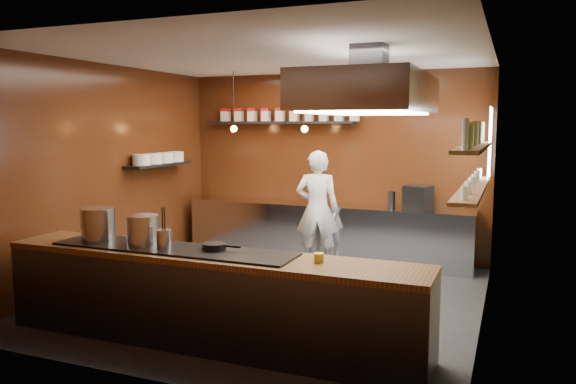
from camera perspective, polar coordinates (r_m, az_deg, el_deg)
The scene contains 26 objects.
floor at distance 7.21m, azimuth -1.61°, elevation -10.64°, with size 5.00×5.00×0.00m, color black.
back_wall at distance 9.25m, azimuth 4.57°, elevation 2.71°, with size 5.00×5.00×0.00m, color #3F160B.
left_wall at distance 8.23m, azimuth -17.82°, elevation 1.88°, with size 5.00×5.00×0.00m, color #3F160B.
right_wall at distance 6.34m, azimuth 19.53°, elevation 0.40°, with size 5.00×5.00×0.00m, color #4A4729.
ceiling at distance 6.92m, azimuth -1.70°, elevation 13.76°, with size 5.00×5.00×0.00m, color silver.
window_pane at distance 8.01m, azimuth 19.83°, elevation 4.54°, with size 1.00×1.00×0.00m, color white.
prep_counter at distance 9.07m, azimuth 3.88°, elevation -4.06°, with size 4.60×0.65×0.90m, color silver.
pass_counter at distance 5.71m, azimuth -8.21°, elevation -10.58°, with size 4.40×0.72×0.94m.
tin_shelf at distance 9.40m, azimuth -0.93°, elevation 7.07°, with size 2.60×0.26×0.04m, color black.
plate_shelf at distance 8.92m, azimuth -12.94°, elevation 2.73°, with size 0.30×1.40×0.04m, color black.
bottle_shelf_upper at distance 6.62m, azimuth 18.40°, elevation 4.35°, with size 0.26×2.80×0.04m, color brown.
bottle_shelf_lower at distance 6.65m, azimuth 18.25°, elevation 0.31°, with size 0.26×2.80×0.04m, color brown.
extractor_hood at distance 6.08m, azimuth 8.22°, elevation 9.95°, with size 1.20×2.00×0.72m.
pendant_left at distance 9.01m, azimuth -5.52°, elevation 6.74°, with size 0.10×0.10×0.95m.
pendant_right at distance 8.53m, azimuth 1.70°, elevation 6.76°, with size 0.10×0.10×0.95m.
storage_tins at distance 9.34m, azimuth -0.08°, elevation 7.88°, with size 2.43×0.13×0.22m.
plate_stacks at distance 8.92m, azimuth -12.95°, elevation 3.37°, with size 0.26×1.16×0.16m.
bottles at distance 6.61m, azimuth 18.45°, elevation 5.57°, with size 0.06×2.66×0.24m.
wine_glasses at distance 6.64m, azimuth 18.28°, elevation 1.04°, with size 0.07×2.37×0.13m.
stockpot_large at distance 6.33m, azimuth -18.73°, elevation -3.11°, with size 0.36×0.36×0.35m, color #B2B5B9.
stockpot_small at distance 5.98m, azimuth -14.54°, elevation -3.73°, with size 0.33×0.33×0.30m, color silver.
utensil_crock at distance 5.76m, azimuth -12.48°, elevation -4.67°, with size 0.15×0.15×0.19m, color silver.
frying_pan at distance 5.63m, azimuth -7.47°, elevation -5.51°, with size 0.42×0.25×0.06m.
butter_jar at distance 5.17m, azimuth 3.16°, elevation -6.67°, with size 0.09×0.09×0.08m, color yellow.
espresso_machine at distance 8.63m, azimuth 13.06°, elevation -0.56°, with size 0.36×0.34×0.36m, color black.
chef at distance 8.50m, azimuth 2.99°, elevation -1.76°, with size 0.65×0.43×1.79m, color silver.
Camera 1 is at (2.76, -6.30, 2.18)m, focal length 35.00 mm.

